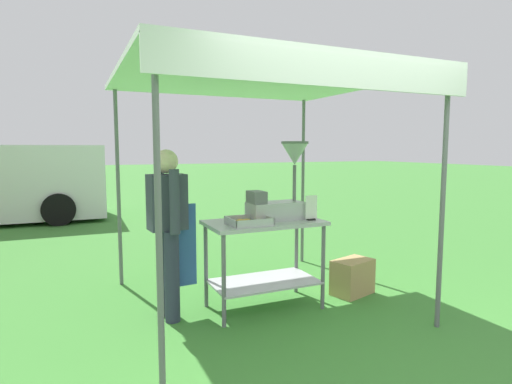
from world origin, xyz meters
The scene contains 8 objects.
ground_plane centered at (0.00, 6.00, 0.00)m, with size 70.00×70.00×0.00m, color #3D7F33.
stall_canopy centered at (-0.26, 1.47, 2.25)m, with size 2.69×2.62×2.34m.
donut_cart centered at (-0.26, 1.37, 0.65)m, with size 1.16×0.64×0.90m.
donut_tray centered at (-0.47, 1.26, 0.92)m, with size 0.39×0.32×0.07m.
donut_fryer centered at (-0.06, 1.41, 1.20)m, with size 0.64×0.28×0.79m.
menu_sign centered at (0.19, 1.22, 1.00)m, with size 0.13×0.05×0.25m.
vendor centered at (-1.19, 1.52, 0.90)m, with size 0.46×0.54×1.61m.
supply_crate centered at (0.81, 1.33, 0.19)m, with size 0.52×0.41×0.39m.
Camera 1 is at (-2.00, -2.31, 1.62)m, focal length 29.00 mm.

